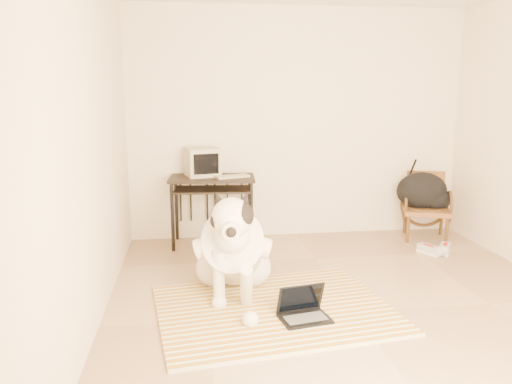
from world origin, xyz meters
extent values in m
plane|color=#A18362|center=(0.00, 0.00, 0.00)|extent=(4.50, 4.50, 0.00)
plane|color=beige|center=(0.00, 2.25, 1.35)|extent=(4.50, 0.00, 4.50)
plane|color=beige|center=(-2.00, 0.00, 1.35)|extent=(0.00, 4.50, 4.50)
cube|color=orange|center=(-0.56, -0.45, 0.01)|extent=(1.87, 0.53, 0.02)
cube|color=#387F33|center=(-0.60, -0.17, 0.01)|extent=(1.87, 0.53, 0.02)
cube|color=#60458D|center=(-0.63, 0.11, 0.01)|extent=(1.87, 0.53, 0.02)
cube|color=yellow|center=(-0.67, 0.40, 0.01)|extent=(1.87, 0.53, 0.02)
cube|color=beige|center=(-0.71, 0.68, 0.01)|extent=(1.87, 0.53, 0.02)
sphere|color=silver|center=(-1.08, 0.69, 0.17)|extent=(0.35, 0.35, 0.35)
sphere|color=silver|center=(-0.75, 0.66, 0.17)|extent=(0.35, 0.35, 0.35)
ellipsoid|color=silver|center=(-0.92, 0.66, 0.20)|extent=(0.43, 0.39, 0.35)
ellipsoid|color=silver|center=(-0.94, 0.45, 0.44)|extent=(0.51, 0.83, 0.75)
cylinder|color=silver|center=(-0.94, 0.47, 0.44)|extent=(0.58, 0.72, 0.69)
sphere|color=silver|center=(-0.96, 0.23, 0.61)|extent=(0.29, 0.29, 0.29)
sphere|color=silver|center=(-0.97, 0.12, 0.79)|extent=(0.32, 0.32, 0.32)
ellipsoid|color=black|center=(-0.93, 0.12, 0.81)|extent=(0.25, 0.28, 0.23)
cylinder|color=silver|center=(-0.99, -0.01, 0.74)|extent=(0.15, 0.18, 0.13)
sphere|color=black|center=(-1.00, -0.10, 0.74)|extent=(0.08, 0.08, 0.08)
cone|color=black|center=(-1.07, 0.20, 0.91)|extent=(0.16, 0.17, 0.20)
cone|color=black|center=(-0.86, 0.18, 0.91)|extent=(0.15, 0.17, 0.20)
torus|color=white|center=(-0.96, 0.21, 0.66)|extent=(0.29, 0.17, 0.25)
cylinder|color=silver|center=(-1.07, 0.23, 0.26)|extent=(0.11, 0.15, 0.48)
cylinder|color=silver|center=(-0.87, 0.07, 0.23)|extent=(0.14, 0.44, 0.49)
sphere|color=silver|center=(-1.08, 0.20, 0.06)|extent=(0.12, 0.12, 0.12)
sphere|color=silver|center=(-0.86, -0.15, 0.06)|extent=(0.13, 0.13, 0.13)
cone|color=black|center=(-0.91, 0.97, 0.06)|extent=(0.19, 0.49, 0.12)
cube|color=black|center=(-0.44, -0.13, 0.03)|extent=(0.42, 0.33, 0.02)
cube|color=#4E4E51|center=(-0.44, -0.14, 0.04)|extent=(0.34, 0.21, 0.00)
cube|color=black|center=(-0.46, -0.03, 0.16)|extent=(0.38, 0.16, 0.24)
cube|color=black|center=(-0.45, -0.04, 0.16)|extent=(0.34, 0.13, 0.22)
cube|color=black|center=(-1.04, 1.96, 0.78)|extent=(0.99, 0.60, 0.03)
cube|color=black|center=(-1.04, 1.90, 0.66)|extent=(0.87, 0.48, 0.02)
cylinder|color=black|center=(-1.49, 1.77, 0.38)|extent=(0.04, 0.04, 0.76)
cylinder|color=black|center=(-1.46, 2.21, 0.38)|extent=(0.04, 0.04, 0.76)
cylinder|color=black|center=(-0.63, 1.70, 0.38)|extent=(0.04, 0.04, 0.76)
cylinder|color=black|center=(-0.60, 2.14, 0.38)|extent=(0.04, 0.04, 0.76)
cube|color=tan|center=(-1.15, 2.03, 0.95)|extent=(0.42, 0.41, 0.32)
cube|color=black|center=(-1.11, 1.87, 0.95)|extent=(0.28, 0.08, 0.23)
cube|color=tan|center=(-0.82, 1.88, 0.81)|extent=(0.40, 0.25, 0.02)
cube|color=#4E4E51|center=(-0.89, 1.94, 0.18)|extent=(0.25, 0.41, 0.37)
cube|color=silver|center=(-0.85, 1.75, 0.18)|extent=(0.15, 0.05, 0.35)
cube|color=brown|center=(1.49, 1.85, 0.35)|extent=(0.65, 0.64, 0.05)
cylinder|color=#36200E|center=(1.49, 1.85, 0.38)|extent=(0.48, 0.48, 0.04)
cube|color=brown|center=(1.57, 2.07, 0.59)|extent=(0.43, 0.18, 0.39)
cylinder|color=#36200E|center=(1.21, 1.72, 0.16)|extent=(0.04, 0.04, 0.32)
cylinder|color=#36200E|center=(1.36, 2.12, 0.16)|extent=(0.04, 0.04, 0.32)
cylinder|color=#36200E|center=(1.62, 1.58, 0.16)|extent=(0.04, 0.04, 0.32)
cylinder|color=#36200E|center=(1.76, 1.98, 0.16)|extent=(0.04, 0.04, 0.32)
ellipsoid|color=black|center=(1.44, 1.90, 0.58)|extent=(0.60, 0.49, 0.44)
ellipsoid|color=black|center=(1.58, 1.81, 0.49)|extent=(0.37, 0.30, 0.26)
cube|color=silver|center=(1.28, 1.30, 0.01)|extent=(0.22, 0.28, 0.02)
cube|color=#929297|center=(1.28, 1.30, 0.05)|extent=(0.21, 0.28, 0.08)
cube|color=#A61816|center=(1.28, 1.30, 0.08)|extent=(0.10, 0.14, 0.02)
cube|color=silver|center=(1.47, 1.31, 0.01)|extent=(0.24, 0.28, 0.02)
cube|color=#929297|center=(1.47, 1.31, 0.05)|extent=(0.23, 0.27, 0.08)
cube|color=#A61816|center=(1.47, 1.31, 0.08)|extent=(0.11, 0.13, 0.02)
camera|label=1|loc=(-1.28, -3.60, 1.76)|focal=35.00mm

